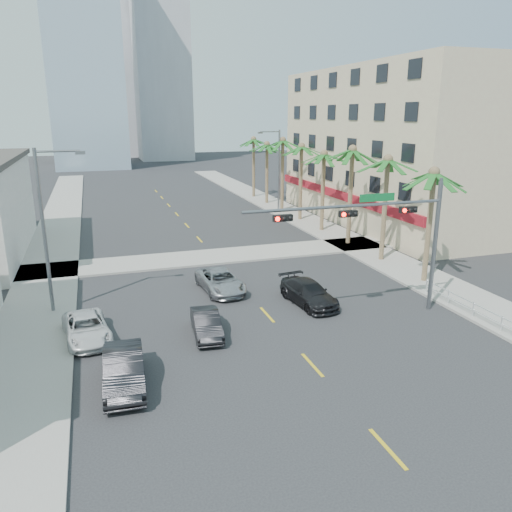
{
  "coord_description": "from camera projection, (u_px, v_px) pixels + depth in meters",
  "views": [
    {
      "loc": [
        -8.51,
        -14.03,
        10.65
      ],
      "look_at": [
        -0.72,
        9.76,
        3.5
      ],
      "focal_mm": 35.0,
      "sensor_mm": 36.0,
      "label": 1
    }
  ],
  "objects": [
    {
      "name": "streetlight_left",
      "position": [
        47.0,
        223.0,
        26.41
      ],
      "size": [
        2.55,
        0.25,
        9.0
      ],
      "color": "slate",
      "rests_on": "ground"
    },
    {
      "name": "car_parked_mid",
      "position": [
        124.0,
        370.0,
        20.04
      ],
      "size": [
        1.79,
        4.56,
        1.48
      ],
      "primitive_type": "imported",
      "rotation": [
        0.0,
        0.0,
        -0.05
      ],
      "color": "black",
      "rests_on": "ground"
    },
    {
      "name": "sidewalk_left",
      "position": [
        46.0,
        280.0,
        32.96
      ],
      "size": [
        4.0,
        120.0,
        0.15
      ],
      "primitive_type": "cube",
      "color": "gray",
      "rests_on": "ground"
    },
    {
      "name": "palm_tree_4",
      "position": [
        302.0,
        147.0,
        49.7
      ],
      "size": [
        4.8,
        4.8,
        8.16
      ],
      "color": "brown",
      "rests_on": "ground"
    },
    {
      "name": "car_lane_left",
      "position": [
        206.0,
        324.0,
        24.76
      ],
      "size": [
        1.62,
        3.81,
        1.22
      ],
      "primitive_type": "imported",
      "rotation": [
        0.0,
        0.0,
        -0.09
      ],
      "color": "black",
      "rests_on": "ground"
    },
    {
      "name": "streetlight_right",
      "position": [
        277.0,
        167.0,
        54.92
      ],
      "size": [
        2.55,
        0.25,
        9.0
      ],
      "color": "slate",
      "rests_on": "ground"
    },
    {
      "name": "palm_tree_3",
      "position": [
        324.0,
        155.0,
        45.04
      ],
      "size": [
        4.8,
        4.8,
        7.8
      ],
      "color": "brown",
      "rests_on": "ground"
    },
    {
      "name": "traffic_signal_mast",
      "position": [
        386.0,
        226.0,
        25.9
      ],
      "size": [
        11.12,
        0.54,
        7.2
      ],
      "color": "slate",
      "rests_on": "ground"
    },
    {
      "name": "palm_tree_2",
      "position": [
        353.0,
        151.0,
        40.1
      ],
      "size": [
        4.8,
        4.8,
        8.52
      ],
      "color": "brown",
      "rests_on": "ground"
    },
    {
      "name": "palm_tree_5",
      "position": [
        283.0,
        141.0,
        54.35
      ],
      "size": [
        4.8,
        4.8,
        8.52
      ],
      "color": "brown",
      "rests_on": "ground"
    },
    {
      "name": "tower_far_left",
      "position": [
        83.0,
        42.0,
        96.12
      ],
      "size": [
        14.0,
        14.0,
        48.0
      ],
      "primitive_type": "cube",
      "color": "#99B2C6",
      "rests_on": "ground"
    },
    {
      "name": "car_lane_center",
      "position": [
        220.0,
        281.0,
        30.93
      ],
      "size": [
        2.53,
        4.91,
        1.32
      ],
      "primitive_type": "imported",
      "rotation": [
        0.0,
        0.0,
        0.07
      ],
      "color": "#ACACB1",
      "rests_on": "ground"
    },
    {
      "name": "palm_tree_6",
      "position": [
        267.0,
        145.0,
        59.3
      ],
      "size": [
        4.8,
        4.8,
        7.8
      ],
      "color": "brown",
      "rests_on": "ground"
    },
    {
      "name": "building_right",
      "position": [
        408.0,
        146.0,
        50.23
      ],
      "size": [
        15.25,
        28.0,
        15.0
      ],
      "color": "#CBB08F",
      "rests_on": "ground"
    },
    {
      "name": "car_lane_right",
      "position": [
        309.0,
        293.0,
        28.83
      ],
      "size": [
        2.42,
        4.82,
        1.34
      ],
      "primitive_type": "imported",
      "rotation": [
        0.0,
        0.0,
        0.12
      ],
      "color": "black",
      "rests_on": "ground"
    },
    {
      "name": "sidewalk_cross",
      "position": [
        216.0,
        256.0,
        38.38
      ],
      "size": [
        80.0,
        4.0,
        0.15
      ],
      "primitive_type": "cube",
      "color": "gray",
      "rests_on": "ground"
    },
    {
      "name": "palm_tree_0",
      "position": [
        434.0,
        174.0,
        30.79
      ],
      "size": [
        4.8,
        4.8,
        7.8
      ],
      "color": "brown",
      "rests_on": "ground"
    },
    {
      "name": "car_parked_far",
      "position": [
        87.0,
        328.0,
        24.26
      ],
      "size": [
        2.53,
        4.56,
        1.21
      ],
      "primitive_type": "imported",
      "rotation": [
        0.0,
        0.0,
        0.13
      ],
      "color": "silver",
      "rests_on": "ground"
    },
    {
      "name": "palm_tree_7",
      "position": [
        254.0,
        140.0,
        63.95
      ],
      "size": [
        4.8,
        4.8,
        8.16
      ],
      "color": "brown",
      "rests_on": "ground"
    },
    {
      "name": "palm_tree_1",
      "position": [
        388.0,
        161.0,
        35.44
      ],
      "size": [
        4.8,
        4.8,
        8.16
      ],
      "color": "brown",
      "rests_on": "ground"
    },
    {
      "name": "tower_far_right",
      "position": [
        160.0,
        25.0,
        113.27
      ],
      "size": [
        12.0,
        12.0,
        60.0
      ],
      "primitive_type": "cube",
      "color": "#ADADB2",
      "rests_on": "ground"
    },
    {
      "name": "guardrail",
      "position": [
        473.0,
        307.0,
        26.67
      ],
      "size": [
        0.08,
        8.08,
        1.0
      ],
      "color": "silver",
      "rests_on": "ground"
    },
    {
      "name": "sidewalk_right",
      "position": [
        366.0,
        250.0,
        40.14
      ],
      "size": [
        4.0,
        120.0,
        0.15
      ],
      "primitive_type": "cube",
      "color": "gray",
      "rests_on": "ground"
    },
    {
      "name": "tower_far_center",
      "position": [
        106.0,
        71.0,
        125.85
      ],
      "size": [
        16.0,
        16.0,
        42.0
      ],
      "primitive_type": "cube",
      "color": "#ADADB2",
      "rests_on": "ground"
    },
    {
      "name": "ground",
      "position": [
        357.0,
        415.0,
        18.29
      ],
      "size": [
        260.0,
        260.0,
        0.0
      ],
      "primitive_type": "plane",
      "color": "#262628",
      "rests_on": "ground"
    }
  ]
}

